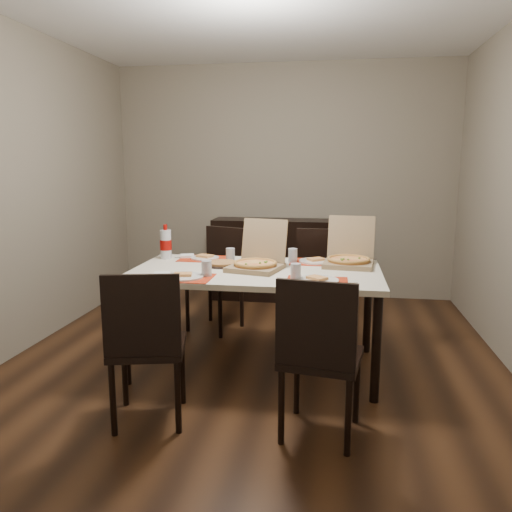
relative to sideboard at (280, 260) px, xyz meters
name	(u,v)px	position (x,y,z in m)	size (l,w,h in m)	color
ground	(255,359)	(0.00, -1.78, -0.46)	(3.80, 4.00, 0.02)	#402513
room_walls	(264,136)	(0.00, -1.35, 1.28)	(3.84, 4.02, 2.62)	gray
sideboard	(280,260)	(0.00, 0.00, 0.00)	(1.50, 0.40, 0.90)	black
dining_table	(256,278)	(0.03, -1.95, 0.23)	(1.80, 1.00, 0.75)	beige
chair_near_left	(146,341)	(-0.46, -2.89, 0.06)	(0.51, 0.51, 0.93)	black
chair_near_right	(319,352)	(0.53, -2.90, 0.06)	(0.48, 0.48, 0.93)	black
chair_far_left	(219,273)	(-0.45, -1.07, 0.06)	(0.54, 0.54, 0.93)	black
chair_far_right	(318,277)	(0.46, -1.07, 0.06)	(0.42, 0.42, 0.93)	black
setting_near_left	(186,275)	(-0.40, -2.28, 0.32)	(0.46, 0.30, 0.11)	red
setting_near_right	(312,278)	(0.45, -2.26, 0.32)	(0.46, 0.30, 0.11)	red
setting_far_left	(209,257)	(-0.40, -1.63, 0.32)	(0.52, 0.30, 0.11)	red
setting_far_right	(310,260)	(0.41, -1.62, 0.32)	(0.47, 0.30, 0.11)	red
napkin_loose	(249,269)	(-0.02, -1.98, 0.31)	(0.12, 0.11, 0.02)	white
pizza_box_center	(257,262)	(0.04, -1.94, 0.36)	(0.43, 0.46, 0.35)	#876F4E
pizza_box_right	(349,258)	(0.70, -1.69, 0.36)	(0.40, 0.43, 0.36)	#876F4E
faina_plate	(222,264)	(-0.24, -1.85, 0.31)	(0.27, 0.27, 0.03)	black
dip_bowl	(277,263)	(0.17, -1.75, 0.32)	(0.12, 0.12, 0.03)	white
soda_bottle	(166,244)	(-0.76, -1.64, 0.42)	(0.09, 0.09, 0.28)	silver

